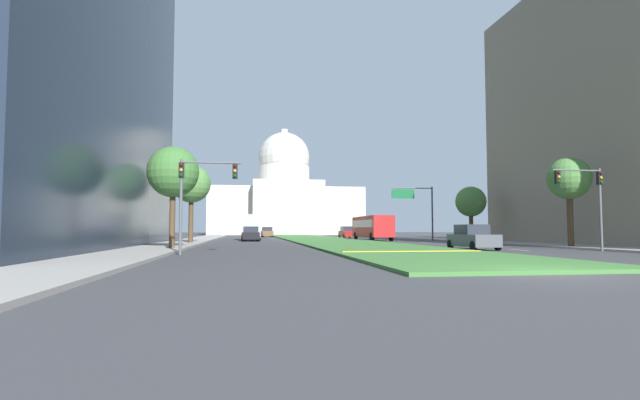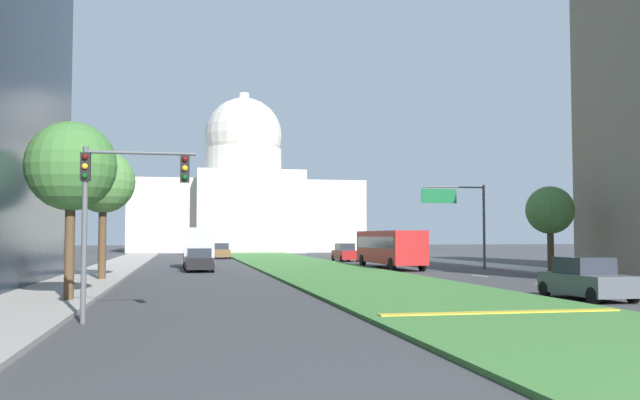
# 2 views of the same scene
# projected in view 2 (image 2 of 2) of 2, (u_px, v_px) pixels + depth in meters

# --- Properties ---
(ground_plane) EXTENTS (260.00, 260.00, 0.00)m
(ground_plane) POSITION_uv_depth(u_px,v_px,m) (293.00, 264.00, 62.68)
(ground_plane) COLOR #3D3D3F
(grass_median) EXTENTS (8.90, 97.87, 0.14)m
(grass_median) POSITION_uv_depth(u_px,v_px,m) (303.00, 266.00, 57.36)
(grass_median) COLOR #427A38
(grass_median) RESTS_ON ground_plane
(median_curb_nose) EXTENTS (8.01, 0.50, 0.04)m
(median_curb_nose) POSITION_uv_depth(u_px,v_px,m) (502.00, 312.00, 21.58)
(median_curb_nose) COLOR gold
(median_curb_nose) RESTS_ON grass_median
(lane_dashes_right) EXTENTS (0.16, 56.86, 0.01)m
(lane_dashes_right) POSITION_uv_depth(u_px,v_px,m) (422.00, 268.00, 54.75)
(lane_dashes_right) COLOR silver
(lane_dashes_right) RESTS_ON ground_plane
(sidewalk_left) EXTENTS (4.00, 97.87, 0.15)m
(sidewalk_left) POSITION_uv_depth(u_px,v_px,m) (107.00, 271.00, 49.07)
(sidewalk_left) COLOR #9E9991
(sidewalk_left) RESTS_ON ground_plane
(sidewalk_right) EXTENTS (4.00, 97.87, 0.15)m
(sidewalk_right) POSITION_uv_depth(u_px,v_px,m) (502.00, 267.00, 54.99)
(sidewalk_right) COLOR #9E9991
(sidewalk_right) RESTS_ON ground_plane
(capitol_building) EXTENTS (36.58, 28.75, 26.95)m
(capitol_building) POSITION_uv_depth(u_px,v_px,m) (244.00, 201.00, 115.59)
(capitol_building) COLOR beige
(capitol_building) RESTS_ON ground_plane
(traffic_light_near_left) EXTENTS (3.34, 0.35, 5.20)m
(traffic_light_near_left) POSITION_uv_depth(u_px,v_px,m) (115.00, 194.00, 20.34)
(traffic_light_near_left) COLOR #515456
(traffic_light_near_left) RESTS_ON ground_plane
(overhead_guide_sign) EXTENTS (5.17, 0.20, 6.50)m
(overhead_guide_sign) POSITION_uv_depth(u_px,v_px,m) (461.00, 209.00, 52.64)
(overhead_guide_sign) COLOR #515456
(overhead_guide_sign) RESTS_ON ground_plane
(street_tree_left_near) EXTENTS (3.44, 3.44, 6.96)m
(street_tree_left_near) POSITION_uv_depth(u_px,v_px,m) (71.00, 167.00, 26.27)
(street_tree_left_near) COLOR #4C3823
(street_tree_left_near) RESTS_ON ground_plane
(street_tree_left_mid) EXTENTS (3.56, 3.56, 7.41)m
(street_tree_left_mid) POSITION_uv_depth(u_px,v_px,m) (103.00, 183.00, 38.75)
(street_tree_left_mid) COLOR #4C3823
(street_tree_left_mid) RESTS_ON ground_plane
(street_tree_right_mid) EXTENTS (3.19, 3.19, 5.88)m
(street_tree_right_mid) POSITION_uv_depth(u_px,v_px,m) (550.00, 211.00, 45.83)
(street_tree_right_mid) COLOR #4C3823
(street_tree_right_mid) RESTS_ON ground_plane
(sedan_lead_stopped) EXTENTS (2.01, 4.30, 1.70)m
(sedan_lead_stopped) POSITION_uv_depth(u_px,v_px,m) (586.00, 280.00, 27.55)
(sedan_lead_stopped) COLOR #4C5156
(sedan_lead_stopped) RESTS_ON ground_plane
(sedan_midblock) EXTENTS (2.09, 4.56, 1.67)m
(sedan_midblock) POSITION_uv_depth(u_px,v_px,m) (199.00, 261.00, 49.22)
(sedan_midblock) COLOR black
(sedan_midblock) RESTS_ON ground_plane
(sedan_distant) EXTENTS (2.01, 4.25, 1.81)m
(sedan_distant) POSITION_uv_depth(u_px,v_px,m) (345.00, 253.00, 69.08)
(sedan_distant) COLOR maroon
(sedan_distant) RESTS_ON ground_plane
(sedan_far_horizon) EXTENTS (2.09, 4.57, 1.75)m
(sedan_far_horizon) POSITION_uv_depth(u_px,v_px,m) (221.00, 251.00, 77.28)
(sedan_far_horizon) COLOR brown
(sedan_far_horizon) RESTS_ON ground_plane
(sedan_very_far) EXTENTS (1.99, 4.32, 1.74)m
(sedan_very_far) POSITION_uv_depth(u_px,v_px,m) (191.00, 249.00, 93.75)
(sedan_very_far) COLOR #4C5156
(sedan_very_far) RESTS_ON ground_plane
(box_truck_delivery) EXTENTS (2.40, 6.40, 3.20)m
(box_truck_delivery) POSITION_uv_depth(u_px,v_px,m) (199.00, 247.00, 55.30)
(box_truck_delivery) COLOR silver
(box_truck_delivery) RESTS_ON ground_plane
(city_bus) EXTENTS (2.62, 11.00, 2.95)m
(city_bus) POSITION_uv_depth(u_px,v_px,m) (390.00, 246.00, 53.85)
(city_bus) COLOR #B21E1E
(city_bus) RESTS_ON ground_plane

